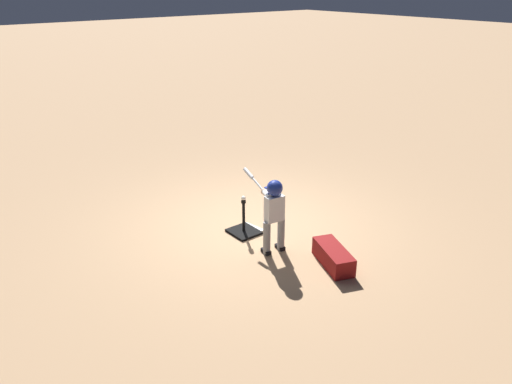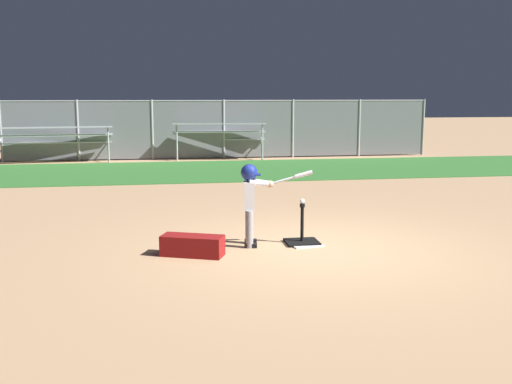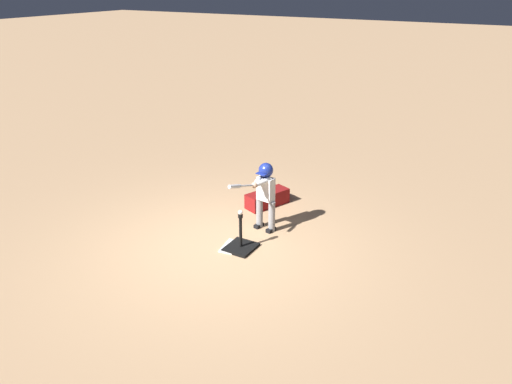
# 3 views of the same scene
# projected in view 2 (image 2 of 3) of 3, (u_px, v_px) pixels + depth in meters

# --- Properties ---
(ground_plane) EXTENTS (90.00, 90.00, 0.00)m
(ground_plane) POSITION_uv_depth(u_px,v_px,m) (318.00, 249.00, 8.51)
(ground_plane) COLOR tan
(grass_outfield_strip) EXTENTS (56.00, 4.85, 0.02)m
(grass_outfield_strip) POSITION_uv_depth(u_px,v_px,m) (236.00, 170.00, 17.28)
(grass_outfield_strip) COLOR #33702D
(grass_outfield_strip) RESTS_ON ground_plane
(backstop_fence) EXTENTS (14.45, 0.08, 1.99)m
(backstop_fence) POSITION_uv_depth(u_px,v_px,m) (224.00, 128.00, 20.28)
(backstop_fence) COLOR #9E9EA3
(backstop_fence) RESTS_ON ground_plane
(home_plate) EXTENTS (0.51, 0.51, 0.02)m
(home_plate) POSITION_uv_depth(u_px,v_px,m) (305.00, 244.00, 8.75)
(home_plate) COLOR white
(home_plate) RESTS_ON ground_plane
(batting_tee) EXTENTS (0.48, 0.43, 0.60)m
(batting_tee) POSITION_uv_depth(u_px,v_px,m) (302.00, 239.00, 8.80)
(batting_tee) COLOR black
(batting_tee) RESTS_ON ground_plane
(batter_child) EXTENTS (1.03, 0.38, 1.19)m
(batter_child) POSITION_uv_depth(u_px,v_px,m) (252.00, 194.00, 8.58)
(batter_child) COLOR gray
(batter_child) RESTS_ON ground_plane
(baseball) EXTENTS (0.07, 0.07, 0.07)m
(baseball) POSITION_uv_depth(u_px,v_px,m) (302.00, 201.00, 8.71)
(baseball) COLOR white
(baseball) RESTS_ON batting_tee
(bleachers_right_center) EXTENTS (3.84, 2.59, 1.19)m
(bleachers_right_center) POSITION_uv_depth(u_px,v_px,m) (55.00, 143.00, 19.58)
(bleachers_right_center) COLOR #ADAFB7
(bleachers_right_center) RESTS_ON ground_plane
(bleachers_left_center) EXTENTS (3.29, 2.54, 1.25)m
(bleachers_left_center) POSITION_uv_depth(u_px,v_px,m) (220.00, 140.00, 20.63)
(bleachers_left_center) COLOR #ADAFB7
(bleachers_left_center) RESTS_ON ground_plane
(bleachers_far_right) EXTENTS (4.07, 2.31, 1.03)m
(bleachers_far_right) POSITION_uv_depth(u_px,v_px,m) (359.00, 139.00, 22.49)
(bleachers_far_right) COLOR #ADAFB7
(bleachers_far_right) RESTS_ON ground_plane
(equipment_bag) EXTENTS (0.90, 0.61, 0.28)m
(equipment_bag) POSITION_uv_depth(u_px,v_px,m) (192.00, 246.00, 8.12)
(equipment_bag) COLOR maroon
(equipment_bag) RESTS_ON ground_plane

